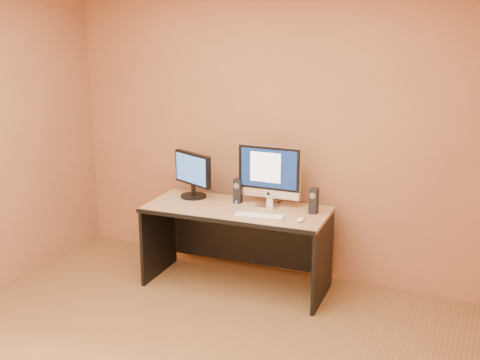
% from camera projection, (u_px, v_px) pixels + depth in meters
% --- Properties ---
extents(walls, '(4.00, 4.00, 2.60)m').
position_uv_depth(walls, '(153.00, 187.00, 3.52)').
color(walls, '#9C623F').
rests_on(walls, ground).
extents(desk, '(1.57, 0.76, 0.71)m').
position_uv_depth(desk, '(237.00, 247.00, 5.14)').
color(desk, tan).
rests_on(desk, ground).
extents(imac, '(0.55, 0.22, 0.53)m').
position_uv_depth(imac, '(268.00, 176.00, 5.03)').
color(imac, silver).
rests_on(imac, desk).
extents(second_monitor, '(0.51, 0.39, 0.40)m').
position_uv_depth(second_monitor, '(193.00, 175.00, 5.30)').
color(second_monitor, black).
rests_on(second_monitor, desk).
extents(speaker_left, '(0.07, 0.07, 0.21)m').
position_uv_depth(speaker_left, '(238.00, 191.00, 5.17)').
color(speaker_left, black).
rests_on(speaker_left, desk).
extents(speaker_right, '(0.07, 0.07, 0.21)m').
position_uv_depth(speaker_right, '(314.00, 201.00, 4.88)').
color(speaker_right, black).
rests_on(speaker_right, desk).
extents(keyboard, '(0.43, 0.18, 0.02)m').
position_uv_depth(keyboard, '(258.00, 216.00, 4.82)').
color(keyboard, silver).
rests_on(keyboard, desk).
extents(mouse, '(0.07, 0.10, 0.03)m').
position_uv_depth(mouse, '(301.00, 219.00, 4.70)').
color(mouse, silver).
rests_on(mouse, desk).
extents(cable_a, '(0.09, 0.20, 0.01)m').
position_uv_depth(cable_a, '(279.00, 203.00, 5.17)').
color(cable_a, black).
rests_on(cable_a, desk).
extents(cable_b, '(0.04, 0.17, 0.01)m').
position_uv_depth(cable_b, '(278.00, 202.00, 5.18)').
color(cable_b, black).
rests_on(cable_b, desk).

